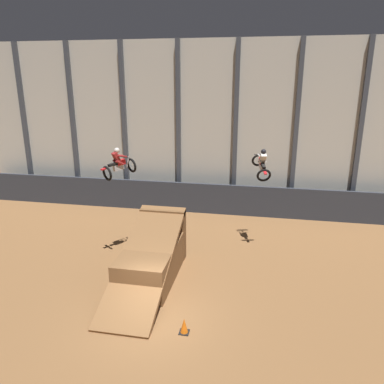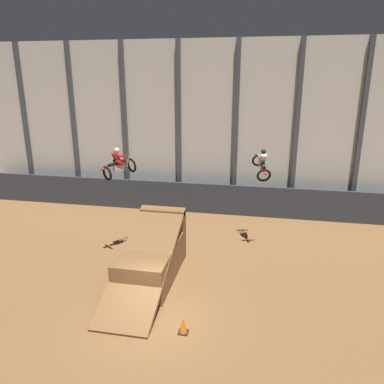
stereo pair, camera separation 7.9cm
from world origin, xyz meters
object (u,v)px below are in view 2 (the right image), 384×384
at_px(rider_bike_right_air, 262,164).
at_px(traffic_cone_near_ramp, 155,245).
at_px(rider_bike_left_air, 119,165).
at_px(dirt_ramp, 152,257).
at_px(traffic_cone_arena_edge, 183,326).

relative_size(rider_bike_right_air, traffic_cone_near_ramp, 3.28).
bearing_deg(rider_bike_right_air, rider_bike_left_air, -173.99).
relative_size(dirt_ramp, rider_bike_right_air, 3.45).
relative_size(rider_bike_left_air, traffic_cone_near_ramp, 2.96).
bearing_deg(rider_bike_right_air, traffic_cone_near_ramp, -176.77).
height_order(rider_bike_right_air, traffic_cone_near_ramp, rider_bike_right_air).
bearing_deg(rider_bike_left_air, dirt_ramp, -4.04).
distance_m(traffic_cone_near_ramp, traffic_cone_arena_edge, 6.95).
height_order(rider_bike_left_air, traffic_cone_near_ramp, rider_bike_left_air).
height_order(dirt_ramp, rider_bike_right_air, rider_bike_right_air).
distance_m(rider_bike_right_air, traffic_cone_arena_edge, 9.31).
height_order(rider_bike_left_air, rider_bike_right_air, rider_bike_left_air).
height_order(dirt_ramp, traffic_cone_near_ramp, dirt_ramp).
distance_m(rider_bike_left_air, rider_bike_right_air, 7.19).
height_order(rider_bike_left_air, traffic_cone_arena_edge, rider_bike_left_air).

